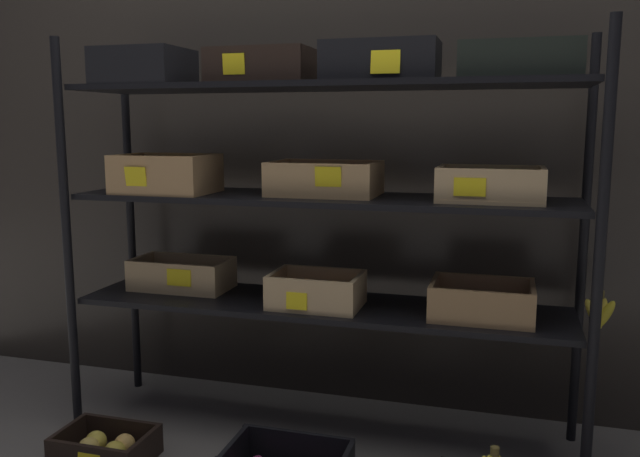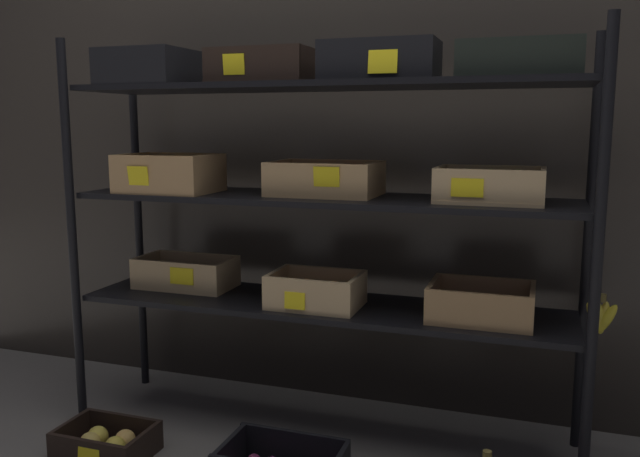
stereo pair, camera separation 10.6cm
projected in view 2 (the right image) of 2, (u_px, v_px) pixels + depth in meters
name	position (u px, v px, depth m)	size (l,w,h in m)	color
ground_plane	(320.00, 433.00, 2.40)	(10.00, 10.00, 0.00)	#605B56
storefront_wall	(353.00, 109.00, 2.59)	(4.16, 0.12, 2.35)	#2D2823
display_rack	(321.00, 187.00, 2.25)	(1.87, 0.44, 1.41)	black
crate_ground_apple_gold	(107.00, 443.00, 2.24)	(0.31, 0.23, 0.10)	black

